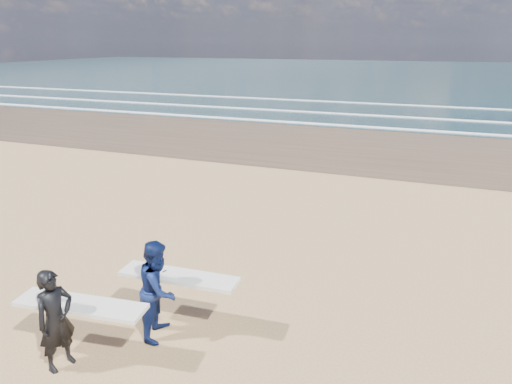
% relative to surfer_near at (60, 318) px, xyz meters
% --- Properties ---
extents(surfer_near, '(2.25, 1.09, 1.72)m').
position_rel_surfer_near_xyz_m(surfer_near, '(0.00, 0.00, 0.00)').
color(surfer_near, black).
rests_on(surfer_near, ground).
extents(surfer_far, '(2.23, 1.17, 1.81)m').
position_rel_surfer_near_xyz_m(surfer_far, '(1.03, 1.31, 0.04)').
color(surfer_far, '#0C1946').
rests_on(surfer_far, ground).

